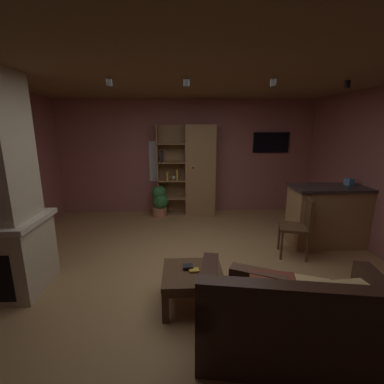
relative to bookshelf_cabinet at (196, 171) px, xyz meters
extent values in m
cube|color=#A37A4C|center=(-0.19, -2.61, -1.00)|extent=(5.71, 5.71, 0.02)
cube|color=#9E5B56|center=(-0.19, 0.27, 0.28)|extent=(5.83, 0.06, 2.53)
cube|color=brown|center=(-0.19, -2.61, 1.55)|extent=(5.71, 5.71, 0.02)
cube|color=white|center=(-0.66, 0.24, 0.19)|extent=(0.79, 0.01, 0.90)
cube|color=#BCAD8E|center=(-2.49, -2.84, -0.56)|extent=(0.96, 0.75, 0.85)
cube|color=#997047|center=(0.08, -0.01, 0.01)|extent=(0.65, 0.38, 1.99)
cube|color=#997047|center=(-0.54, 0.17, 0.01)|extent=(0.60, 0.02, 1.99)
cube|color=#997047|center=(-0.84, -0.01, 0.01)|extent=(0.02, 0.38, 1.99)
sphere|color=black|center=(-0.08, -0.21, 0.11)|extent=(0.04, 0.04, 0.04)
cube|color=#997047|center=(-0.54, -0.01, -0.98)|extent=(0.60, 0.38, 0.02)
cube|color=#997047|center=(-0.54, -0.01, -0.59)|extent=(0.60, 0.38, 0.02)
cube|color=#997047|center=(-0.54, -0.01, -0.19)|extent=(0.60, 0.38, 0.02)
cube|color=#997047|center=(-0.54, -0.01, 0.21)|extent=(0.60, 0.38, 0.02)
cube|color=#997047|center=(-0.54, -0.01, 0.60)|extent=(0.60, 0.38, 0.02)
cube|color=gold|center=(-0.42, -0.06, -0.07)|extent=(0.03, 0.23, 0.22)
cube|color=gold|center=(-0.63, -0.06, -0.09)|extent=(0.04, 0.23, 0.17)
cube|color=black|center=(-0.75, -0.06, 0.33)|extent=(0.04, 0.23, 0.23)
sphere|color=beige|center=(-0.50, -0.01, -0.14)|extent=(0.10, 0.10, 0.10)
cube|color=#997047|center=(2.22, -1.72, -0.51)|extent=(1.44, 0.57, 0.96)
cube|color=#2D2826|center=(2.22, -1.72, -0.01)|extent=(1.50, 0.63, 0.04)
cube|color=#598CBF|center=(2.45, -1.62, 0.07)|extent=(0.14, 0.14, 0.11)
cube|color=#382116|center=(0.61, -3.88, -0.78)|extent=(1.73, 1.10, 0.42)
cube|color=#382116|center=(0.55, -4.23, -0.36)|extent=(1.61, 0.40, 0.42)
cube|color=#382116|center=(1.33, -4.00, -0.65)|extent=(0.29, 0.86, 0.67)
cube|color=#382116|center=(-0.11, -3.76, -0.65)|extent=(0.29, 0.86, 0.67)
cube|color=brown|center=(0.41, -3.90, -0.43)|extent=(0.39, 0.24, 0.38)
cube|color=brown|center=(0.31, -3.84, -0.43)|extent=(0.50, 0.34, 0.38)
cube|color=tan|center=(0.86, -4.12, -0.43)|extent=(0.46, 0.19, 0.44)
cube|color=#AD3D2D|center=(0.95, -4.11, -0.46)|extent=(0.43, 0.27, 0.37)
cube|color=tan|center=(0.70, -3.85, -0.48)|extent=(0.47, 0.32, 0.33)
cube|color=#4C331E|center=(-0.23, -3.23, -0.61)|extent=(0.65, 0.63, 0.05)
cube|color=#4C331E|center=(-0.23, -3.23, -0.68)|extent=(0.59, 0.57, 0.08)
cube|color=#4C331E|center=(-0.51, -3.51, -0.81)|extent=(0.07, 0.07, 0.35)
cube|color=#4C331E|center=(0.06, -3.51, -0.81)|extent=(0.07, 0.07, 0.35)
cube|color=#4C331E|center=(-0.51, -2.96, -0.81)|extent=(0.07, 0.07, 0.35)
cube|color=#4C331E|center=(0.06, -2.96, -0.81)|extent=(0.07, 0.07, 0.35)
cube|color=gold|center=(-0.21, -3.23, -0.57)|extent=(0.11, 0.09, 0.02)
cube|color=black|center=(-0.28, -3.17, -0.55)|extent=(0.12, 0.10, 0.02)
cube|color=#4C331E|center=(1.36, -2.11, -0.53)|extent=(0.51, 0.51, 0.04)
cube|color=#4C331E|center=(1.55, -2.16, -0.29)|extent=(0.14, 0.40, 0.44)
cylinder|color=#4C331E|center=(1.23, -1.90, -0.76)|extent=(0.04, 0.04, 0.46)
cylinder|color=#4C331E|center=(1.15, -2.25, -0.76)|extent=(0.04, 0.04, 0.46)
cylinder|color=#4C331E|center=(1.58, -1.98, -0.76)|extent=(0.04, 0.04, 0.46)
cylinder|color=#4C331E|center=(1.49, -2.33, -0.76)|extent=(0.04, 0.04, 0.46)
cylinder|color=#B77051|center=(-0.82, -0.13, -0.88)|extent=(0.33, 0.33, 0.21)
sphere|color=#2D6B33|center=(-0.79, -0.12, -0.64)|extent=(0.36, 0.36, 0.36)
sphere|color=#2D6B33|center=(-0.83, -0.10, -0.45)|extent=(0.32, 0.32, 0.32)
cube|color=black|center=(1.71, 0.21, 0.61)|extent=(0.81, 0.05, 0.46)
cube|color=black|center=(1.71, 0.19, 0.61)|extent=(0.77, 0.01, 0.42)
cylinder|color=black|center=(-2.18, -2.45, 1.47)|extent=(0.07, 0.07, 0.09)
cylinder|color=black|center=(-1.20, -2.37, 1.47)|extent=(0.07, 0.07, 0.09)
cylinder|color=black|center=(-0.26, -2.40, 1.47)|extent=(0.07, 0.07, 0.09)
cylinder|color=black|center=(0.79, -2.45, 1.47)|extent=(0.07, 0.07, 0.09)
cylinder|color=black|center=(1.76, -2.37, 1.47)|extent=(0.07, 0.07, 0.09)
camera|label=1|loc=(-0.35, -5.89, 0.95)|focal=25.21mm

